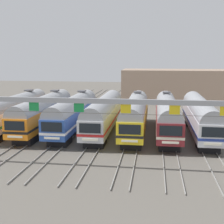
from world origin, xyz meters
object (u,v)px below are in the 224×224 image
(commuter_train_white, at_px, (15,110))
(commuter_train_stainless, at_px, (104,113))
(commuter_train_blue, at_px, (73,112))
(commuter_train_maroon, at_px, (167,114))
(commuter_train_yellow, at_px, (135,114))
(commuter_train_orange, at_px, (44,111))
(commuter_train_silver, at_px, (200,115))
(catenary_gantry, at_px, (79,110))

(commuter_train_white, bearing_deg, commuter_train_stainless, -0.02)
(commuter_train_blue, relative_size, commuter_train_maroon, 1.00)
(commuter_train_maroon, bearing_deg, commuter_train_yellow, 180.00)
(commuter_train_orange, distance_m, commuter_train_yellow, 12.47)
(commuter_train_white, xyz_separation_m, commuter_train_blue, (8.31, 0.00, 0.00))
(commuter_train_silver, bearing_deg, commuter_train_orange, 179.99)
(commuter_train_orange, height_order, commuter_train_yellow, same)
(commuter_train_orange, height_order, catenary_gantry, catenary_gantry)
(commuter_train_maroon, bearing_deg, commuter_train_stainless, -179.97)
(commuter_train_stainless, relative_size, commuter_train_maroon, 1.00)
(commuter_train_blue, bearing_deg, commuter_train_maroon, 0.00)
(commuter_train_white, distance_m, commuter_train_blue, 8.31)
(commuter_train_maroon, xyz_separation_m, catenary_gantry, (-8.31, -13.50, 2.75))
(commuter_train_yellow, bearing_deg, commuter_train_white, 180.00)
(commuter_train_yellow, bearing_deg, commuter_train_blue, 180.00)
(commuter_train_orange, distance_m, commuter_train_silver, 20.78)
(commuter_train_white, relative_size, commuter_train_stainless, 1.00)
(commuter_train_yellow, bearing_deg, catenary_gantry, -107.11)
(commuter_train_orange, bearing_deg, commuter_train_stainless, -0.03)
(commuter_train_white, bearing_deg, commuter_train_yellow, 0.00)
(commuter_train_blue, relative_size, catenary_gantry, 0.60)
(commuter_train_white, distance_m, commuter_train_yellow, 16.63)
(commuter_train_yellow, relative_size, catenary_gantry, 0.60)
(catenary_gantry, bearing_deg, commuter_train_white, 132.73)
(commuter_train_white, height_order, commuter_train_yellow, same)
(catenary_gantry, bearing_deg, commuter_train_silver, 47.26)
(commuter_train_orange, bearing_deg, commuter_train_silver, -0.01)
(commuter_train_blue, relative_size, commuter_train_silver, 1.00)
(commuter_train_stainless, distance_m, commuter_train_maroon, 8.31)
(commuter_train_blue, bearing_deg, commuter_train_yellow, 0.00)
(commuter_train_orange, bearing_deg, catenary_gantry, -58.38)
(commuter_train_yellow, xyz_separation_m, catenary_gantry, (-4.16, -13.50, 2.75))
(commuter_train_blue, height_order, commuter_train_stainless, commuter_train_blue)
(commuter_train_white, distance_m, catenary_gantry, 18.58)
(commuter_train_white, xyz_separation_m, catenary_gantry, (12.47, -13.50, 2.75))
(commuter_train_blue, bearing_deg, catenary_gantry, -72.89)
(commuter_train_maroon, height_order, commuter_train_silver, commuter_train_maroon)
(commuter_train_silver, bearing_deg, commuter_train_white, 179.99)
(commuter_train_maroon, xyz_separation_m, commuter_train_silver, (4.16, -0.00, -0.00))
(commuter_train_maroon, bearing_deg, catenary_gantry, -121.62)
(commuter_train_blue, bearing_deg, commuter_train_orange, 180.00)
(commuter_train_white, bearing_deg, catenary_gantry, -47.27)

